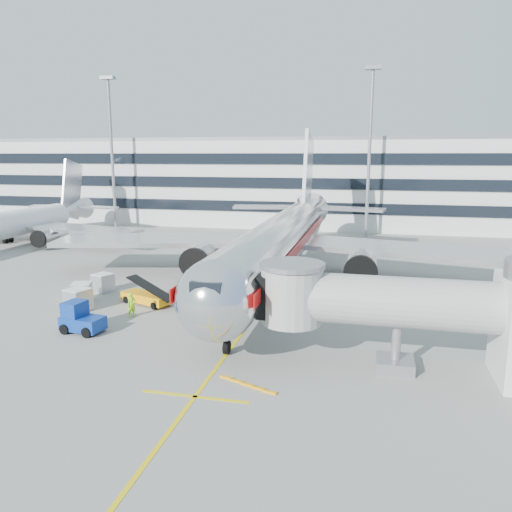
% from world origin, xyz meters
% --- Properties ---
extents(ground, '(180.00, 180.00, 0.00)m').
position_xyz_m(ground, '(0.00, 0.00, 0.00)').
color(ground, gray).
rests_on(ground, ground).
extents(lead_in_line, '(0.25, 70.00, 0.01)m').
position_xyz_m(lead_in_line, '(0.00, 10.00, 0.01)').
color(lead_in_line, '#E0BF0B').
rests_on(lead_in_line, ground).
extents(stop_bar, '(6.00, 0.25, 0.01)m').
position_xyz_m(stop_bar, '(0.00, -14.00, 0.01)').
color(stop_bar, '#E0BF0B').
rests_on(stop_bar, ground).
extents(main_jet, '(50.95, 48.70, 16.06)m').
position_xyz_m(main_jet, '(0.00, 11.72, 4.23)').
color(main_jet, silver).
rests_on(main_jet, ground).
extents(jet_bridge, '(17.80, 4.50, 7.00)m').
position_xyz_m(jet_bridge, '(12.18, -8.00, 3.87)').
color(jet_bridge, silver).
rests_on(jet_bridge, ground).
extents(terminal, '(150.00, 24.25, 15.60)m').
position_xyz_m(terminal, '(0.00, 57.95, 7.80)').
color(terminal, silver).
rests_on(terminal, ground).
extents(light_mast_west, '(2.40, 1.20, 25.45)m').
position_xyz_m(light_mast_west, '(-35.00, 42.00, 14.88)').
color(light_mast_west, gray).
rests_on(light_mast_west, ground).
extents(light_mast_centre, '(2.40, 1.20, 25.45)m').
position_xyz_m(light_mast_centre, '(8.00, 42.00, 14.88)').
color(light_mast_centre, gray).
rests_on(light_mast_centre, ground).
extents(second_jet, '(38.21, 36.52, 12.04)m').
position_xyz_m(second_jet, '(-40.36, 22.80, 3.18)').
color(second_jet, white).
rests_on(second_jet, ground).
extents(belt_loader, '(4.91, 3.14, 2.31)m').
position_xyz_m(belt_loader, '(-9.87, 1.02, 0.65)').
color(belt_loader, '#F59E0A').
rests_on(belt_loader, ground).
extents(baggage_tug, '(3.21, 2.27, 2.25)m').
position_xyz_m(baggage_tug, '(-11.49, -6.46, 0.98)').
color(baggage_tug, navy).
rests_on(baggage_tug, ground).
extents(cargo_container_left, '(2.20, 2.20, 1.85)m').
position_xyz_m(cargo_container_left, '(-14.54, -1.95, 0.93)').
color(cargo_container_left, '#AEB1B5').
rests_on(cargo_container_left, ground).
extents(cargo_container_right, '(2.06, 2.06, 1.71)m').
position_xyz_m(cargo_container_right, '(-15.59, 3.78, 0.86)').
color(cargo_container_right, '#AEB1B5').
rests_on(cargo_container_right, ground).
extents(cargo_container_front, '(2.04, 2.04, 1.68)m').
position_xyz_m(cargo_container_front, '(-15.68, 0.40, 0.85)').
color(cargo_container_front, '#AEB1B5').
rests_on(cargo_container_front, ground).
extents(ramp_worker, '(0.81, 0.86, 1.97)m').
position_xyz_m(ramp_worker, '(-9.47, -2.46, 0.98)').
color(ramp_worker, '#99E818').
rests_on(ramp_worker, ground).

